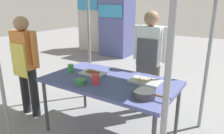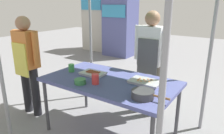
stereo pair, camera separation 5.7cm
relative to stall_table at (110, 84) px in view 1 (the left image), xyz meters
name	(u,v)px [view 1 (the left image)]	position (x,y,z in m)	size (l,w,h in m)	color
ground_plane	(110,133)	(0.00, 0.00, -0.70)	(18.00, 18.00, 0.00)	slate
stall_table	(110,84)	(0.00, 0.00, 0.00)	(1.60, 0.90, 0.75)	#4C518C
tray_grilled_sausages	(93,73)	(-0.29, 0.03, 0.07)	(0.31, 0.22, 0.05)	#ADADB2
tray_meat_skewers	(146,82)	(0.41, 0.14, 0.07)	(0.36, 0.24, 0.04)	#ADADB2
cooking_wok	(144,94)	(0.56, -0.23, 0.09)	(0.39, 0.23, 0.08)	#38383A
condiment_bowl	(80,82)	(-0.21, -0.30, 0.08)	(0.13, 0.13, 0.06)	#33723F
drink_cup_near_edge	(71,68)	(-0.61, -0.03, 0.11)	(0.08, 0.08, 0.10)	#3F994C
drink_cup_by_wok	(96,79)	(-0.06, -0.20, 0.11)	(0.08, 0.08, 0.12)	red
vendor_woman	(149,56)	(0.17, 0.79, 0.21)	(0.52, 0.23, 1.54)	#595147
customer_nearby	(25,60)	(-1.30, -0.22, 0.16)	(0.52, 0.22, 1.47)	black
neighbor_stall_left	(94,22)	(-3.30, 4.02, 0.30)	(0.92, 0.67, 1.98)	#B7B2A8
neighbor_stall_right	(117,28)	(-2.20, 3.77, 0.18)	(0.90, 0.79, 1.75)	#4C518C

